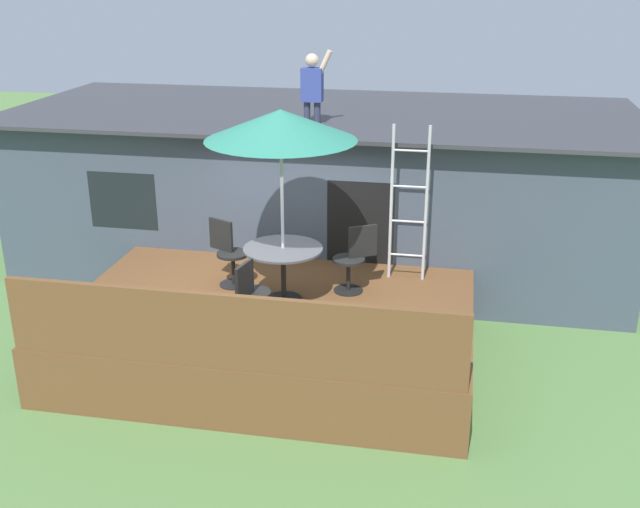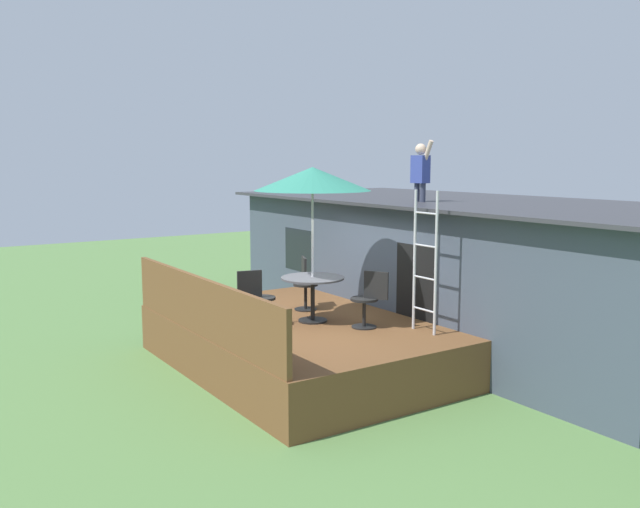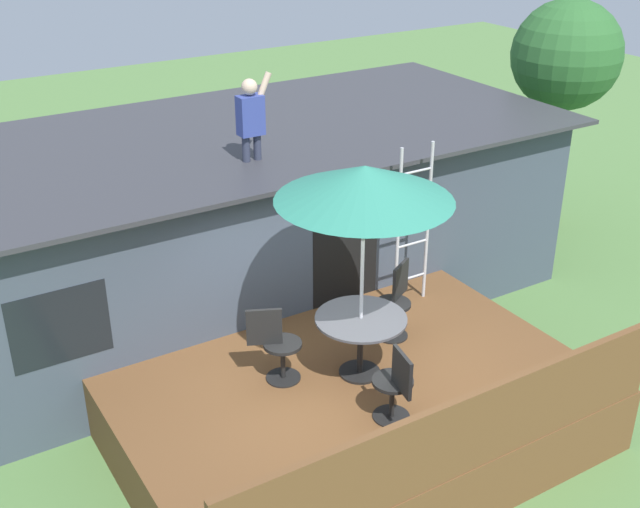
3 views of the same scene
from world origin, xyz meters
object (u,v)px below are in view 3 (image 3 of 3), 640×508
(patio_chair_left, at_px, (276,345))
(patio_chair_right, at_px, (396,302))
(patio_umbrella, at_px, (364,183))
(person_figure, at_px, (251,114))
(patio_chair_near, at_px, (396,385))
(backyard_tree, at_px, (566,58))
(step_ladder, at_px, (413,226))
(patio_table, at_px, (361,330))

(patio_chair_left, xyz_separation_m, patio_chair_right, (1.73, 0.10, 0.00))
(patio_umbrella, relative_size, person_figure, 2.29)
(patio_chair_near, bearing_deg, patio_chair_left, 38.64)
(patio_umbrella, relative_size, backyard_tree, 0.62)
(person_figure, xyz_separation_m, patio_chair_right, (0.94, -1.89, -2.05))
(step_ladder, xyz_separation_m, patio_chair_near, (-1.72, -2.00, -0.64))
(step_ladder, height_order, backyard_tree, backyard_tree)
(patio_table, relative_size, person_figure, 0.94)
(patio_table, xyz_separation_m, person_figure, (-0.08, 2.39, 1.92))
(patio_table, xyz_separation_m, backyard_tree, (6.56, 3.37, 1.67))
(step_ladder, bearing_deg, patio_chair_right, -139.50)
(patio_table, distance_m, patio_chair_right, 1.00)
(backyard_tree, bearing_deg, patio_table, -152.79)
(patio_chair_left, distance_m, backyard_tree, 8.20)
(patio_chair_near, height_order, backyard_tree, backyard_tree)
(step_ladder, bearing_deg, backyard_tree, 24.60)
(person_figure, bearing_deg, step_ladder, -39.41)
(step_ladder, height_order, patio_chair_near, step_ladder)
(patio_umbrella, height_order, patio_chair_left, patio_umbrella)
(patio_table, relative_size, patio_chair_near, 1.13)
(patio_chair_right, bearing_deg, step_ladder, -169.58)
(person_figure, xyz_separation_m, backyard_tree, (6.64, 0.98, -0.25))
(step_ladder, bearing_deg, patio_chair_left, -164.42)
(patio_umbrella, relative_size, patio_chair_left, 2.76)
(patio_chair_right, bearing_deg, patio_umbrella, 0.00)
(patio_chair_near, bearing_deg, backyard_tree, -46.08)
(patio_table, bearing_deg, person_figure, 91.92)
(patio_chair_left, bearing_deg, patio_umbrella, 0.00)
(patio_chair_left, bearing_deg, patio_chair_right, 27.90)
(patio_chair_right, bearing_deg, backyard_tree, 176.68)
(step_ladder, relative_size, patio_chair_near, 2.39)
(patio_chair_left, relative_size, patio_chair_near, 1.00)
(patio_chair_left, bearing_deg, patio_table, 0.00)
(patio_table, bearing_deg, backyard_tree, 27.21)
(patio_table, xyz_separation_m, patio_chair_right, (0.86, 0.50, -0.13))
(patio_umbrella, bearing_deg, patio_table, -30.26)
(step_ladder, height_order, patio_chair_left, step_ladder)
(patio_chair_left, height_order, patio_chair_near, same)
(patio_chair_left, distance_m, patio_chair_near, 1.49)
(person_figure, bearing_deg, patio_table, -88.08)
(patio_umbrella, bearing_deg, backyard_tree, 27.21)
(patio_umbrella, distance_m, patio_chair_left, 2.12)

